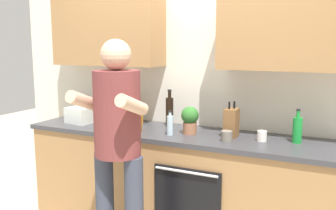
% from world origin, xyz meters
% --- Properties ---
extents(back_wall_unit, '(4.00, 0.38, 2.50)m').
position_xyz_m(back_wall_unit, '(0.00, 0.28, 1.49)').
color(back_wall_unit, silver).
rests_on(back_wall_unit, ground).
extents(counter, '(2.84, 0.67, 0.90)m').
position_xyz_m(counter, '(0.00, -0.00, 0.45)').
color(counter, '#A37547').
rests_on(counter, ground).
extents(person_standing, '(0.49, 0.45, 1.69)m').
position_xyz_m(person_standing, '(-0.21, -0.66, 1.00)').
color(person_standing, '#383D4C').
rests_on(person_standing, ground).
extents(bottle_water, '(0.05, 0.05, 0.21)m').
position_xyz_m(bottle_water, '(-0.04, -0.12, 0.99)').
color(bottle_water, silver).
rests_on(bottle_water, counter).
extents(bottle_oil, '(0.06, 0.06, 0.27)m').
position_xyz_m(bottle_oil, '(-0.69, 0.20, 1.01)').
color(bottle_oil, olive).
rests_on(bottle_oil, counter).
extents(bottle_juice, '(0.07, 0.07, 0.19)m').
position_xyz_m(bottle_juice, '(-0.49, 0.14, 0.98)').
color(bottle_juice, orange).
rests_on(bottle_juice, counter).
extents(bottle_syrup, '(0.08, 0.08, 0.25)m').
position_xyz_m(bottle_syrup, '(-0.34, -0.15, 0.99)').
color(bottle_syrup, '#8C4C14').
rests_on(bottle_syrup, counter).
extents(bottle_soda, '(0.07, 0.07, 0.26)m').
position_xyz_m(bottle_soda, '(0.95, 0.08, 1.01)').
color(bottle_soda, '#198C33').
rests_on(bottle_soda, counter).
extents(bottle_soy, '(0.07, 0.07, 0.34)m').
position_xyz_m(bottle_soy, '(-0.19, 0.19, 1.04)').
color(bottle_soy, black).
rests_on(bottle_soy, counter).
extents(bottle_vinegar, '(0.08, 0.08, 0.30)m').
position_xyz_m(bottle_vinegar, '(-0.92, 0.15, 1.03)').
color(bottle_vinegar, brown).
rests_on(bottle_vinegar, counter).
extents(cup_stoneware, '(0.09, 0.09, 0.08)m').
position_xyz_m(cup_stoneware, '(0.45, -0.12, 0.94)').
color(cup_stoneware, slate).
rests_on(cup_stoneware, counter).
extents(cup_coffee, '(0.08, 0.08, 0.08)m').
position_xyz_m(cup_coffee, '(0.69, 0.01, 0.94)').
color(cup_coffee, white).
rests_on(cup_coffee, counter).
extents(knife_block, '(0.10, 0.14, 0.29)m').
position_xyz_m(knife_block, '(0.44, 0.04, 1.02)').
color(knife_block, brown).
rests_on(knife_block, counter).
extents(potted_herb, '(0.15, 0.15, 0.24)m').
position_xyz_m(potted_herb, '(0.09, -0.01, 1.03)').
color(potted_herb, '#9E6647').
rests_on(potted_herb, counter).
extents(grocery_bag_bread, '(0.27, 0.22, 0.22)m').
position_xyz_m(grocery_bag_bread, '(-0.65, -0.03, 1.01)').
color(grocery_bag_bread, tan).
rests_on(grocery_bag_bread, counter).
extents(grocery_bag_produce, '(0.26, 0.20, 0.15)m').
position_xyz_m(grocery_bag_produce, '(-1.04, -0.07, 0.98)').
color(grocery_bag_produce, silver).
rests_on(grocery_bag_produce, counter).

